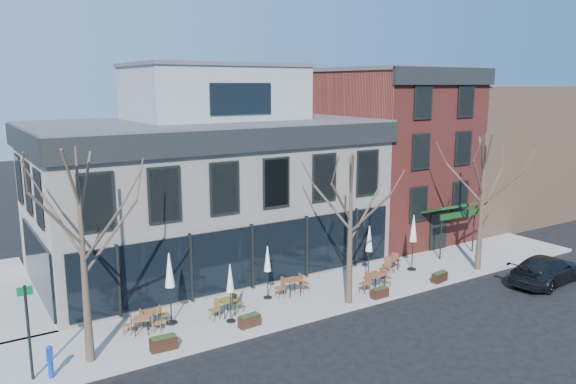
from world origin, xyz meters
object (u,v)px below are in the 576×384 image
parked_sedan (547,270)px  cafe_set_0 (142,324)px  call_box (50,360)px  umbrella_0 (170,274)px

parked_sedan → cafe_set_0: parked_sedan is taller
parked_sedan → call_box: (-23.45, 3.29, 0.06)m
parked_sedan → umbrella_0: 19.13m
call_box → cafe_set_0: bearing=24.8°
cafe_set_0 → umbrella_0: 2.25m
cafe_set_0 → call_box: bearing=-155.2°
parked_sedan → cafe_set_0: (-19.67, 5.03, -0.15)m
parked_sedan → umbrella_0: (-18.31, 5.31, 1.62)m
parked_sedan → call_box: bearing=75.1°
call_box → cafe_set_0: 4.17m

